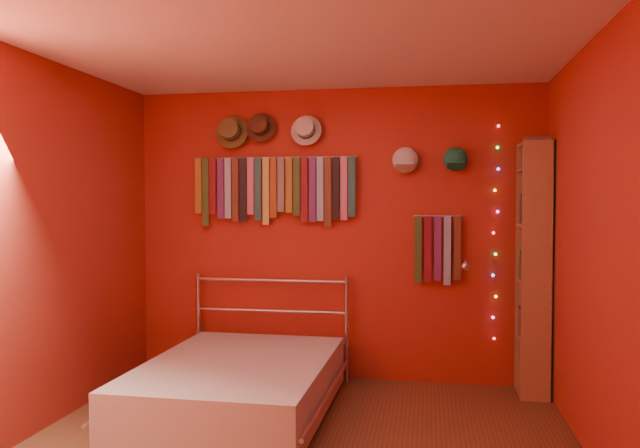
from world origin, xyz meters
The scene contains 15 objects.
back_wall centered at (0.00, 1.75, 1.25)m, with size 3.50×0.02×2.50m, color #A62F1A.
right_wall centered at (1.75, 0.00, 1.25)m, with size 0.02×3.50×2.50m, color #A62F1A.
left_wall centered at (-1.75, 0.00, 1.25)m, with size 0.02×3.50×2.50m, color #A62F1A.
ceiling centered at (0.00, 0.00, 2.50)m, with size 3.50×3.50×0.02m, color white.
tie_rack centered at (-0.53, 1.68, 1.66)m, with size 1.45×0.03×0.60m.
small_tie_rack centered at (0.87, 1.69, 1.15)m, with size 0.40×0.03×0.58m.
fedora_olive centered at (-0.90, 1.65, 2.15)m, with size 0.29×0.16×0.29m.
fedora_brown centered at (-0.64, 1.66, 2.18)m, with size 0.26×0.14×0.26m.
fedora_white centered at (-0.24, 1.66, 2.15)m, with size 0.26×0.14×0.26m.
cap_white centered at (0.60, 1.70, 1.88)m, with size 0.20×0.25×0.20m.
cap_green centered at (1.01, 1.70, 1.88)m, with size 0.19×0.23×0.19m.
fairy_lights centered at (1.34, 1.71, 1.28)m, with size 0.06×0.02×1.77m.
reading_lamp centered at (1.09, 1.53, 1.02)m, with size 0.07×0.29×0.08m.
bookshelf centered at (1.66, 1.53, 1.02)m, with size 0.25×0.34×2.00m.
bed centered at (-0.55, 0.71, 0.21)m, with size 1.38×1.87×0.90m.
Camera 1 is at (0.80, -3.57, 1.53)m, focal length 35.00 mm.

